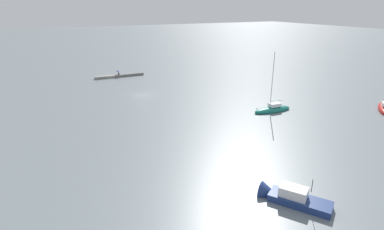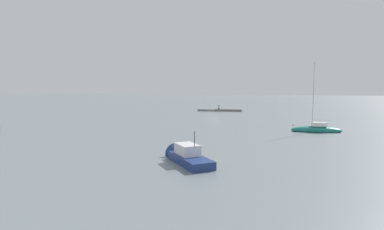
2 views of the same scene
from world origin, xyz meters
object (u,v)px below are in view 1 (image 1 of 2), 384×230
person_seated_brown_left (119,74)px  sailboat_teal_mid (273,109)px  motorboat_navy_near (288,198)px  umbrella_open_navy (118,71)px

person_seated_brown_left → sailboat_teal_mid: sailboat_teal_mid is taller
sailboat_teal_mid → motorboat_navy_near: 30.08m
person_seated_brown_left → motorboat_navy_near: size_ratio=0.10×
person_seated_brown_left → motorboat_navy_near: 67.91m
person_seated_brown_left → umbrella_open_navy: (-0.01, -0.12, 0.87)m
person_seated_brown_left → sailboat_teal_mid: (-19.50, 43.91, -0.53)m
person_seated_brown_left → sailboat_teal_mid: 48.05m
person_seated_brown_left → umbrella_open_navy: bearing=-88.4°
person_seated_brown_left → umbrella_open_navy: size_ratio=0.52×
person_seated_brown_left → sailboat_teal_mid: bearing=119.5°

